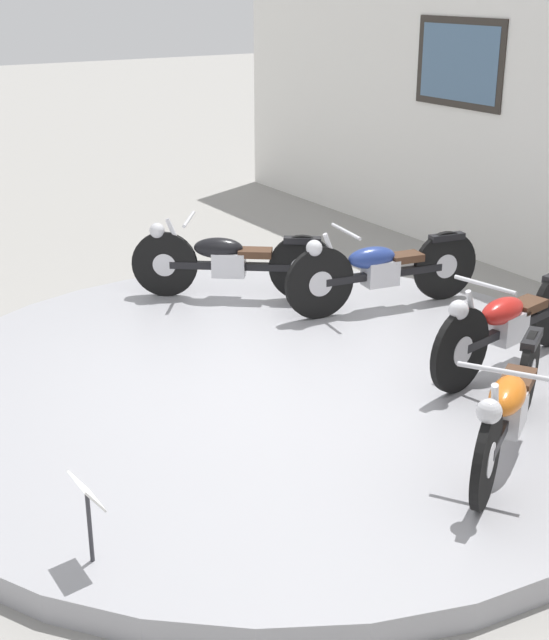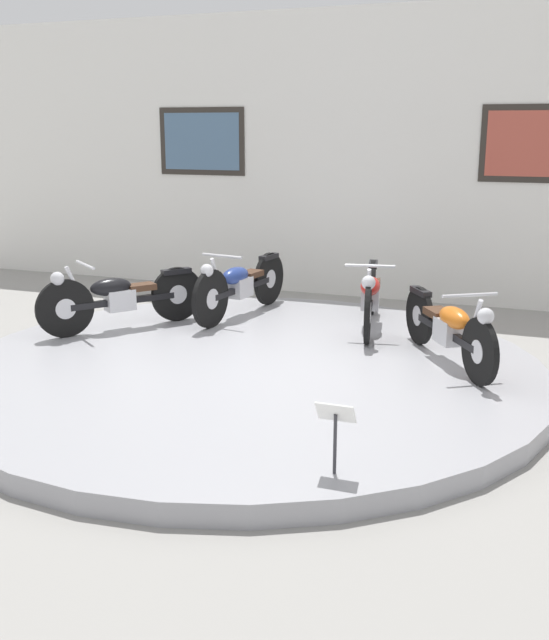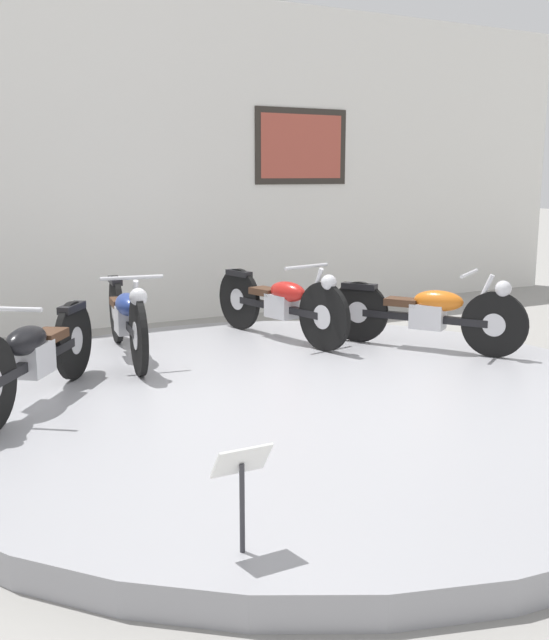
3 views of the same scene
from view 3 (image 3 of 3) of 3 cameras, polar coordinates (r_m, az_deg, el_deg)
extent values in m
plane|color=gray|center=(5.94, 1.59, -7.11)|extent=(60.00, 60.00, 0.00)
cylinder|color=#99999E|center=(5.91, 1.59, -6.30)|extent=(5.80, 5.80, 0.18)
cube|color=white|center=(9.43, -11.24, 11.85)|extent=(14.00, 0.20, 4.03)
cube|color=#2D2823|center=(10.31, 2.07, 13.08)|extent=(1.40, 0.02, 1.00)
cube|color=#B24C3D|center=(10.31, 2.08, 13.08)|extent=(1.24, 0.02, 0.84)
cylinder|color=black|center=(6.40, -15.07, -1.51)|extent=(0.43, 0.55, 0.65)
cylinder|color=silver|center=(6.40, -15.07, -1.51)|extent=(0.19, 0.22, 0.23)
cube|color=black|center=(5.80, -17.69, -2.93)|extent=(0.80, 1.04, 0.07)
cube|color=silver|center=(5.76, -17.87, -2.83)|extent=(0.35, 0.38, 0.24)
ellipsoid|color=black|center=(5.64, -18.41, -1.49)|extent=(0.46, 0.52, 0.20)
cube|color=#472D1E|center=(5.96, -16.85, -1.13)|extent=(0.35, 0.38, 0.07)
cube|color=black|center=(6.35, -15.19, 0.92)|extent=(0.30, 0.35, 0.06)
cylinder|color=silver|center=(5.35, -19.92, 0.81)|extent=(0.45, 0.35, 0.03)
cylinder|color=black|center=(6.39, -10.32, -1.19)|extent=(0.16, 0.68, 0.68)
cylinder|color=silver|center=(6.39, -10.32, -1.19)|extent=(0.10, 0.24, 0.24)
cylinder|color=black|center=(7.70, -11.97, 0.83)|extent=(0.16, 0.68, 0.68)
cylinder|color=silver|center=(7.70, -11.97, 0.83)|extent=(0.10, 0.24, 0.24)
cube|color=black|center=(7.04, -11.22, -0.09)|extent=(0.26, 1.24, 0.07)
cube|color=silver|center=(7.00, -11.18, 0.02)|extent=(0.25, 0.35, 0.24)
ellipsoid|color=navy|center=(6.87, -11.10, 1.17)|extent=(0.29, 0.51, 0.20)
cube|color=#472D1E|center=(7.23, -11.52, 1.32)|extent=(0.25, 0.35, 0.07)
cube|color=black|center=(7.65, -12.05, 2.95)|extent=(0.15, 0.37, 0.06)
cylinder|color=silver|center=(6.49, -10.60, 0.80)|extent=(0.08, 0.25, 0.54)
cylinder|color=silver|center=(6.56, -10.83, 3.19)|extent=(0.54, 0.12, 0.03)
sphere|color=silver|center=(6.27, -10.34, 1.74)|extent=(0.15, 0.15, 0.15)
cylinder|color=black|center=(7.17, 3.80, 0.24)|extent=(0.18, 0.66, 0.67)
cylinder|color=silver|center=(7.17, 3.80, 0.24)|extent=(0.11, 0.24, 0.23)
cylinder|color=black|center=(8.18, -2.71, 1.61)|extent=(0.18, 0.66, 0.67)
cylinder|color=silver|center=(8.18, -2.71, 1.61)|extent=(0.11, 0.24, 0.23)
cube|color=black|center=(7.66, 0.33, 0.97)|extent=(0.31, 1.23, 0.07)
cube|color=silver|center=(7.63, 0.52, 1.08)|extent=(0.26, 0.35, 0.24)
ellipsoid|color=red|center=(7.53, 1.01, 2.18)|extent=(0.31, 0.51, 0.20)
cube|color=#472D1E|center=(7.81, -0.71, 2.20)|extent=(0.26, 0.35, 0.07)
cube|color=black|center=(8.14, -2.73, 3.57)|extent=(0.17, 0.37, 0.06)
cylinder|color=silver|center=(7.24, 3.01, 1.97)|extent=(0.09, 0.25, 0.54)
cylinder|color=silver|center=(7.28, 2.45, 4.09)|extent=(0.54, 0.14, 0.03)
sphere|color=silver|center=(7.07, 4.16, 2.88)|extent=(0.15, 0.15, 0.15)
cylinder|color=black|center=(7.21, 16.42, -0.34)|extent=(0.38, 0.55, 0.61)
cylinder|color=silver|center=(7.21, 16.42, -0.34)|extent=(0.17, 0.22, 0.22)
cylinder|color=black|center=(7.60, 6.44, 0.62)|extent=(0.38, 0.55, 0.61)
cylinder|color=silver|center=(7.60, 6.44, 0.62)|extent=(0.17, 0.22, 0.22)
cube|color=black|center=(7.37, 11.29, 0.15)|extent=(0.73, 1.08, 0.07)
cube|color=silver|center=(7.36, 11.60, 0.28)|extent=(0.34, 0.38, 0.24)
ellipsoid|color=#D16619|center=(7.30, 12.39, 1.44)|extent=(0.45, 0.52, 0.20)
cube|color=#472D1E|center=(7.41, 9.71, 1.37)|extent=(0.34, 0.38, 0.07)
cube|color=black|center=(7.55, 6.48, 2.57)|extent=(0.28, 0.36, 0.06)
cylinder|color=silver|center=(7.20, 15.35, 1.33)|extent=(0.17, 0.23, 0.54)
cylinder|color=silver|center=(7.19, 14.62, 3.45)|extent=(0.47, 0.32, 0.03)
sphere|color=silver|center=(7.14, 17.03, 2.30)|extent=(0.15, 0.15, 0.15)
cylinder|color=#333338|center=(3.44, -2.48, -14.14)|extent=(0.02, 0.02, 0.42)
cube|color=white|center=(3.35, -2.51, -10.65)|extent=(0.26, 0.11, 0.15)
camera|label=1|loc=(8.47, 53.07, 15.42)|focal=50.00mm
camera|label=2|loc=(5.80, 79.29, 7.84)|focal=42.00mm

